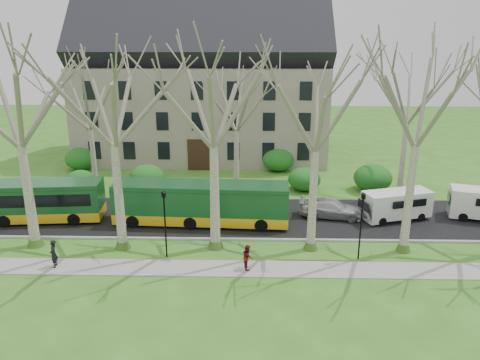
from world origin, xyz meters
name	(u,v)px	position (x,y,z in m)	size (l,w,h in m)	color
ground	(262,251)	(0.00, 0.00, 0.00)	(120.00, 120.00, 0.00)	#386F1F
sidewalk	(263,269)	(0.00, -2.50, 0.03)	(70.00, 2.00, 0.06)	gray
road	(260,217)	(0.00, 5.50, 0.03)	(80.00, 8.00, 0.06)	black
curb	(261,240)	(0.00, 1.50, 0.07)	(80.00, 0.25, 0.14)	#A5A39E
building	(203,83)	(-6.00, 24.00, 8.07)	(26.50, 12.20, 16.00)	gray
tree_row_verge	(263,144)	(0.00, 0.30, 7.00)	(49.00, 7.00, 14.00)	gray
tree_row_far	(244,126)	(-1.33, 11.00, 6.00)	(33.00, 7.00, 12.00)	gray
lamp_row	(263,220)	(0.00, -1.00, 2.57)	(36.22, 0.22, 4.30)	black
hedges	(208,172)	(-4.67, 14.00, 1.00)	(30.60, 8.60, 2.00)	#184F16
bus_lead	(17,201)	(-17.94, 4.44, 1.59)	(12.27, 2.56, 3.07)	#154B23
bus_follow	(201,203)	(-4.33, 4.30, 1.64)	(12.61, 2.63, 3.15)	#154B23
sedan	(331,208)	(5.38, 5.67, 0.75)	(1.93, 4.75, 1.38)	#BCBCC1
van_a	(396,205)	(10.13, 5.36, 1.16)	(5.03, 1.83, 2.19)	white
pedestrian_a	(53,254)	(-12.47, -2.57, 0.93)	(0.63, 0.41, 1.73)	black
pedestrian_b	(248,257)	(-0.89, -2.51, 0.82)	(0.74, 0.58, 1.52)	#5B1416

